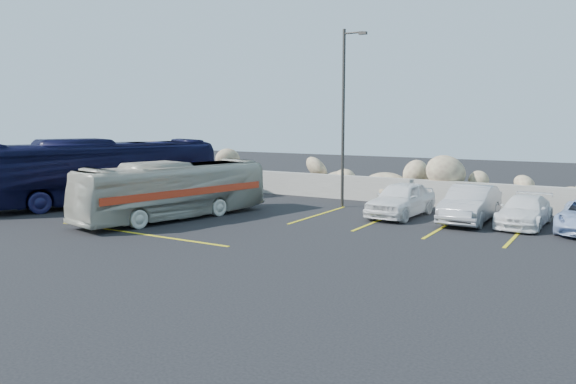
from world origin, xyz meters
The scene contains 10 objects.
ground centered at (0.00, 0.00, 0.00)m, with size 90.00×90.00×0.00m, color black.
seawall centered at (0.00, 12.00, 0.60)m, with size 60.00×0.40×1.20m, color gray.
riprap_pile centered at (0.00, 13.20, 1.30)m, with size 54.00×2.80×2.60m, color #967C62, non-canonical shape.
parking_lines centered at (4.64, 5.57, 0.01)m, with size 18.16×9.36×0.01m.
lamppost centered at (2.56, 9.50, 4.30)m, with size 1.14×0.18×8.00m.
vintage_bus centered at (-2.02, 3.19, 1.16)m, with size 1.95×8.35×2.33m, color beige.
tour_coach centered at (-7.68, 4.24, 1.56)m, with size 2.62×11.18×3.11m, color black.
car_a centered at (5.70, 8.45, 0.72)m, with size 1.70×4.24×1.44m, color white.
car_b centered at (8.48, 8.58, 0.71)m, with size 1.51×4.34×1.43m, color #ABABB0.
car_c centered at (10.44, 8.80, 0.57)m, with size 1.60×3.93×1.14m, color white.
Camera 1 is at (13.57, -13.72, 3.97)m, focal length 35.00 mm.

